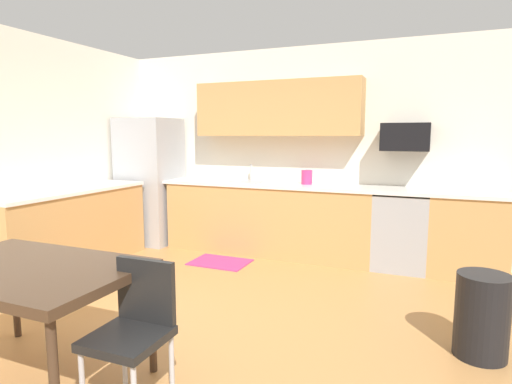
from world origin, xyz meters
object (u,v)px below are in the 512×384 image
oven_range (401,230)px  trash_bin (482,316)px  microwave (405,137)px  chair_near_table (135,324)px  refrigerator (150,181)px  dining_table (26,275)px  kettle (307,178)px

oven_range → trash_bin: (0.69, -1.91, -0.16)m
microwave → chair_near_table: size_ratio=0.64×
refrigerator → oven_range: bearing=1.3°
oven_range → refrigerator: bearing=-178.7°
refrigerator → chair_near_table: bearing=-54.8°
refrigerator → dining_table: (1.50, -3.28, -0.20)m
chair_near_table → trash_bin: 2.35m
oven_range → chair_near_table: (-1.19, -3.31, 0.05)m
chair_near_table → kettle: 3.40m
refrigerator → oven_range: (3.48, 0.08, -0.44)m
trash_bin → oven_range: bearing=109.7°
trash_bin → microwave: bearing=108.8°
oven_range → kettle: size_ratio=4.55×
dining_table → kettle: kettle is taller
dining_table → microwave: bearing=60.2°
dining_table → trash_bin: size_ratio=2.33×
refrigerator → dining_table: refrigerator is taller
oven_range → chair_near_table: oven_range is taller
dining_table → chair_near_table: size_ratio=1.65×
oven_range → trash_bin: bearing=-70.3°
refrigerator → kettle: size_ratio=8.98×
dining_table → trash_bin: (2.66, 1.45, -0.40)m
chair_near_table → kettle: bearing=89.4°
refrigerator → oven_range: size_ratio=1.97×
microwave → kettle: (-1.16, -0.05, -0.52)m
trash_bin → kettle: size_ratio=3.00×
microwave → dining_table: size_ratio=0.39×
oven_range → kettle: kettle is taller
oven_range → microwave: 1.09m
microwave → kettle: 1.27m
refrigerator → chair_near_table: size_ratio=2.11×
microwave → kettle: size_ratio=2.70×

